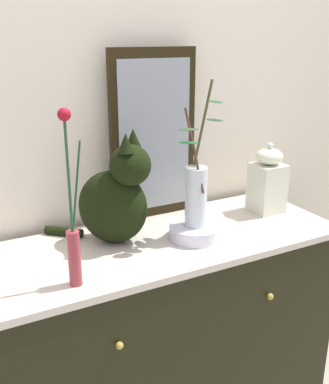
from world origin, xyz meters
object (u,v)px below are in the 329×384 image
(cat_sitting, at_px, (116,198))
(bowl_porcelain, at_px, (195,231))
(vase_glass_clear, at_px, (196,192))
(jar_lidded_porcelain, at_px, (268,181))
(sideboard, at_px, (165,335))
(mirror_leaning, at_px, (154,136))
(vase_slim_green, at_px, (73,233))

(cat_sitting, relative_size, bowl_porcelain, 2.13)
(vase_glass_clear, height_order, jar_lidded_porcelain, vase_glass_clear)
(vase_glass_clear, bearing_deg, sideboard, 157.54)
(mirror_leaning, bearing_deg, sideboard, -107.68)
(sideboard, relative_size, vase_glass_clear, 2.54)
(sideboard, distance_m, jar_lidded_porcelain, 0.75)
(sideboard, height_order, bowl_porcelain, bowl_porcelain)
(sideboard, relative_size, jar_lidded_porcelain, 4.50)
(cat_sitting, xyz_separation_m, jar_lidded_porcelain, (0.67, -0.01, -0.04))
(sideboard, xyz_separation_m, bowl_porcelain, (0.10, -0.04, 0.44))
(sideboard, distance_m, mirror_leaning, 0.78)
(mirror_leaning, distance_m, jar_lidded_porcelain, 0.51)
(mirror_leaning, height_order, vase_glass_clear, mirror_leaning)
(bowl_porcelain, bearing_deg, sideboard, 157.53)
(sideboard, xyz_separation_m, vase_glass_clear, (0.10, -0.04, 0.59))
(mirror_leaning, relative_size, jar_lidded_porcelain, 2.25)
(sideboard, distance_m, bowl_porcelain, 0.46)
(vase_slim_green, bearing_deg, cat_sitting, 44.45)
(cat_sitting, relative_size, vase_slim_green, 0.77)
(cat_sitting, xyz_separation_m, vase_slim_green, (-0.22, -0.22, -0.00))
(mirror_leaning, bearing_deg, jar_lidded_porcelain, -22.84)
(vase_slim_green, height_order, vase_glass_clear, vase_glass_clear)
(vase_slim_green, xyz_separation_m, vase_glass_clear, (0.48, 0.12, 0.01))
(cat_sitting, bearing_deg, jar_lidded_porcelain, -0.87)
(jar_lidded_porcelain, bearing_deg, mirror_leaning, 157.16)
(vase_slim_green, relative_size, vase_glass_clear, 1.01)
(mirror_leaning, height_order, cat_sitting, mirror_leaning)
(cat_sitting, height_order, jar_lidded_porcelain, cat_sitting)
(mirror_leaning, xyz_separation_m, vase_slim_green, (-0.45, -0.39, -0.16))
(vase_glass_clear, bearing_deg, bowl_porcelain, 158.65)
(sideboard, relative_size, mirror_leaning, 2.00)
(cat_sitting, xyz_separation_m, bowl_porcelain, (0.26, -0.10, -0.14))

